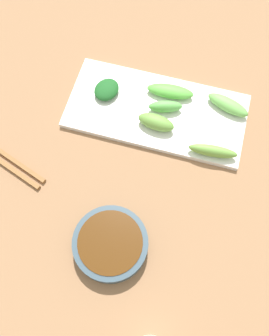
{
  "coord_description": "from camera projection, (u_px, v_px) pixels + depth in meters",
  "views": [
    {
      "loc": [
        -0.24,
        -0.07,
        0.65
      ],
      "look_at": [
        -0.01,
        -0.0,
        0.05
      ],
      "focal_mm": 38.26,
      "sensor_mm": 36.0,
      "label": 1
    }
  ],
  "objects": [
    {
      "name": "broccoli_stalk_5",
      "position": [
        170.0,
        91.0,
        0.72
      ],
      "size": [
        0.04,
        0.1,
        0.02
      ],
      "primitive_type": "ellipsoid",
      "rotation": [
        0.0,
        0.0,
        0.07
      ],
      "color": "#5CB743",
      "rests_on": "serving_plate"
    },
    {
      "name": "tabletop",
      "position": [
        133.0,
        173.0,
        0.69
      ],
      "size": [
        2.1,
        2.1,
        0.02
      ],
      "primitive_type": "cube",
      "color": "#926948",
      "rests_on": "ground"
    },
    {
      "name": "broccoli_stalk_1",
      "position": [
        228.0,
        105.0,
        0.71
      ],
      "size": [
        0.05,
        0.09,
        0.02
      ],
      "primitive_type": "ellipsoid",
      "rotation": [
        0.0,
        0.0,
        -0.31
      ],
      "color": "#6FBA55",
      "rests_on": "serving_plate"
    },
    {
      "name": "broccoli_stalk_0",
      "position": [
        156.0,
        122.0,
        0.69
      ],
      "size": [
        0.04,
        0.08,
        0.03
      ],
      "primitive_type": "ellipsoid",
      "rotation": [
        0.0,
        0.0,
        -0.1
      ],
      "color": "#6A9F42",
      "rests_on": "serving_plate"
    },
    {
      "name": "sauce_bowl",
      "position": [
        109.0,
        243.0,
        0.61
      ],
      "size": [
        0.13,
        0.13,
        0.03
      ],
      "color": "#344956",
      "rests_on": "tabletop"
    },
    {
      "name": "serving_plate",
      "position": [
        156.0,
        111.0,
        0.72
      ],
      "size": [
        0.17,
        0.36,
        0.01
      ],
      "primitive_type": "cube",
      "color": "white",
      "rests_on": "tabletop"
    },
    {
      "name": "broccoli_stalk_3",
      "position": [
        213.0,
        151.0,
        0.67
      ],
      "size": [
        0.03,
        0.09,
        0.03
      ],
      "primitive_type": "ellipsoid",
      "rotation": [
        0.0,
        0.0,
        0.07
      ],
      "color": "#72A946",
      "rests_on": "serving_plate"
    },
    {
      "name": "broccoli_stalk_4",
      "position": [
        165.0,
        107.0,
        0.71
      ],
      "size": [
        0.04,
        0.07,
        0.03
      ],
      "primitive_type": "ellipsoid",
      "rotation": [
        0.0,
        0.0,
        0.27
      ],
      "color": "#5FB150",
      "rests_on": "serving_plate"
    },
    {
      "name": "broccoli_leafy_2",
      "position": [
        107.0,
        90.0,
        0.72
      ],
      "size": [
        0.07,
        0.06,
        0.02
      ],
      "primitive_type": "ellipsoid",
      "rotation": [
        0.0,
        0.0,
        -0.34
      ],
      "color": "#1C5A23",
      "rests_on": "serving_plate"
    }
  ]
}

